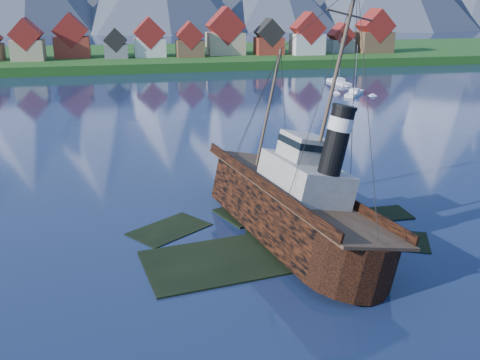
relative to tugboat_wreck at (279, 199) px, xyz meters
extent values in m
plane|color=#16213E|center=(-2.39, -3.89, -3.31)|extent=(1400.00, 1400.00, 0.00)
cube|color=black|center=(-5.39, -5.89, -3.63)|extent=(19.08, 11.42, 1.00)
cube|color=black|center=(3.61, 0.11, -3.69)|extent=(15.15, 9.76, 1.00)
cube|color=black|center=(-0.39, 5.11, -3.59)|extent=(11.45, 9.06, 1.00)
cube|color=black|center=(9.61, -4.89, -3.73)|extent=(10.27, 8.34, 1.00)
cube|color=black|center=(-11.39, 2.11, -3.71)|extent=(9.42, 8.68, 1.00)
cube|color=black|center=(12.61, 1.11, -3.66)|extent=(6.00, 4.00, 1.00)
cube|color=#194112|center=(-2.39, 166.11, -3.31)|extent=(600.00, 80.00, 3.20)
cube|color=#3F3D38|center=(-2.39, 128.11, -3.31)|extent=(600.00, 2.50, 2.00)
cube|color=tan|center=(-45.39, 146.11, 3.09)|extent=(10.50, 9.00, 6.80)
cube|color=maroon|center=(-45.39, 146.11, 8.38)|extent=(10.69, 9.18, 10.69)
cube|color=maroon|center=(-31.39, 152.11, 3.29)|extent=(12.00, 8.50, 7.20)
cube|color=maroon|center=(-31.39, 152.11, 9.05)|extent=(12.22, 8.67, 12.22)
cube|color=slate|center=(-16.39, 147.11, 2.09)|extent=(8.00, 7.00, 4.80)
cube|color=black|center=(-16.39, 147.11, 5.93)|extent=(8.15, 7.14, 8.15)
cube|color=beige|center=(-4.39, 150.11, 2.89)|extent=(11.00, 9.50, 6.40)
cube|color=maroon|center=(-4.39, 150.11, 8.07)|extent=(11.20, 9.69, 11.20)
cube|color=brown|center=(9.61, 146.11, 2.59)|extent=(9.50, 8.00, 5.80)
cube|color=maroon|center=(9.61, 146.11, 7.20)|extent=(9.67, 8.16, 9.67)
cube|color=tan|center=(23.61, 151.11, 3.69)|extent=(13.50, 10.00, 8.00)
cube|color=maroon|center=(23.61, 151.11, 10.12)|extent=(13.75, 10.20, 13.75)
cube|color=maroon|center=(39.61, 148.11, 2.79)|extent=(10.00, 8.50, 6.20)
cube|color=black|center=(39.61, 148.11, 7.69)|extent=(10.18, 8.67, 10.18)
cube|color=beige|center=(53.61, 145.11, 3.44)|extent=(11.50, 9.00, 7.50)
cube|color=maroon|center=(53.61, 145.11, 9.26)|extent=(11.71, 9.18, 11.71)
cube|color=slate|center=(68.61, 149.11, 2.19)|extent=(9.00, 7.50, 5.00)
cube|color=maroon|center=(68.61, 149.11, 6.31)|extent=(9.16, 7.65, 9.16)
cube|color=brown|center=(81.61, 147.11, 3.59)|extent=(12.50, 10.00, 7.80)
cube|color=maroon|center=(81.61, 147.11, 9.74)|extent=(12.73, 10.20, 12.73)
cube|color=black|center=(0.00, -1.66, -0.83)|extent=(7.75, 22.32, 4.65)
cone|color=black|center=(0.00, 12.82, -0.83)|extent=(7.75, 7.75, 7.75)
cylinder|color=black|center=(0.00, -12.82, -0.83)|extent=(7.75, 7.75, 4.65)
cube|color=#4C3826|center=(0.00, -1.66, 1.60)|extent=(7.60, 29.45, 0.28)
cube|color=black|center=(-3.72, -1.66, 2.10)|extent=(0.22, 28.52, 1.00)
cube|color=black|center=(3.72, -1.66, 2.10)|extent=(0.22, 28.52, 1.00)
cube|color=#ADA89E|center=(0.00, -3.32, 3.26)|extent=(5.76, 9.41, 3.32)
cube|color=#ADA89E|center=(0.00, -2.22, 6.14)|extent=(3.99, 4.43, 2.44)
cylinder|color=black|center=(0.00, -6.98, 8.02)|extent=(2.10, 2.10, 6.20)
cylinder|color=silver|center=(0.00, -6.98, 9.57)|extent=(2.21, 2.21, 1.22)
cylinder|color=#473828|center=(0.00, 7.20, 8.36)|extent=(0.31, 0.31, 13.29)
cylinder|color=#473828|center=(0.00, -4.43, 14.56)|extent=(0.35, 0.35, 14.39)
cube|color=white|center=(41.82, 74.78, -3.20)|extent=(7.86, 8.80, 1.34)
cube|color=white|center=(41.82, 74.78, -2.14)|extent=(3.30, 3.37, 0.78)
cylinder|color=gray|center=(41.82, 74.78, 3.26)|extent=(0.16, 0.16, 11.59)
cube|color=white|center=(45.21, 93.10, -3.19)|extent=(3.21, 11.52, 1.37)
cube|color=white|center=(45.21, 93.10, -2.11)|extent=(2.61, 3.28, 0.80)
cylinder|color=gray|center=(45.21, 93.10, 3.44)|extent=(0.16, 0.16, 11.89)
camera|label=1|loc=(-15.26, -50.07, 19.99)|focal=40.00mm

